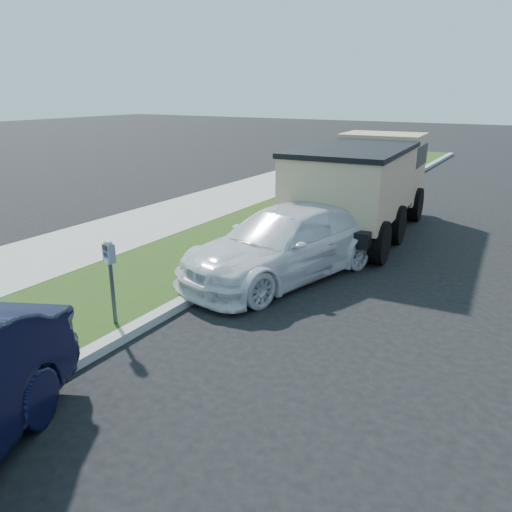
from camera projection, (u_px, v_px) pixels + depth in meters
The scene contains 5 objects.
ground at pixel (300, 348), 7.80m from camera, with size 120.00×120.00×0.00m, color black.
streetside at pixel (129, 254), 12.10m from camera, with size 6.12×50.00×0.15m.
parking_meter at pixel (110, 264), 8.02m from camera, with size 0.22×0.17×1.44m.
white_wagon at pixel (286, 242), 10.69m from camera, with size 2.06×5.06×1.47m, color white.
dump_truck at pixel (364, 180), 13.92m from camera, with size 3.01×6.75×2.58m.
Camera 1 is at (2.93, -6.33, 3.83)m, focal length 35.00 mm.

